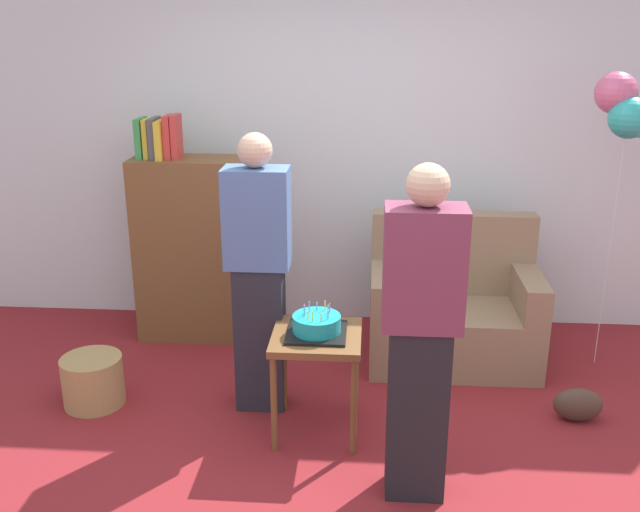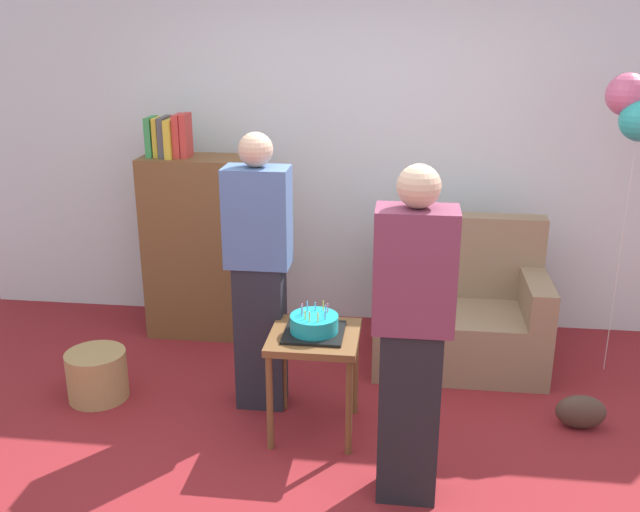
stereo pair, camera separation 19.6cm
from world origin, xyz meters
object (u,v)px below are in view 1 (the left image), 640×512
at_px(birthday_cake, 317,325).
at_px(balloon_bunch, 629,109).
at_px(person_blowing_candles, 258,274).
at_px(handbag, 578,405).
at_px(side_table, 317,349).
at_px(couch, 452,311).
at_px(person_holding_cake, 421,336).
at_px(bookshelf, 193,246).
at_px(wicker_basket, 93,381).

relative_size(birthday_cake, balloon_bunch, 0.17).
distance_m(birthday_cake, person_blowing_candles, 0.47).
bearing_deg(handbag, balloon_bunch, 67.19).
distance_m(side_table, birthday_cake, 0.14).
distance_m(side_table, balloon_bunch, 2.38).
bearing_deg(handbag, couch, 130.24).
relative_size(birthday_cake, handbag, 1.14).
bearing_deg(side_table, couch, 49.29).
bearing_deg(birthday_cake, person_blowing_candles, 143.61).
bearing_deg(person_holding_cake, handbag, -131.02).
distance_m(couch, birthday_cake, 1.32).
distance_m(bookshelf, balloon_bunch, 2.97).
height_order(person_holding_cake, balloon_bunch, balloon_bunch).
bearing_deg(birthday_cake, side_table, -166.21).
height_order(side_table, wicker_basket, side_table).
distance_m(couch, person_blowing_candles, 1.47).
height_order(person_blowing_candles, person_holding_cake, same).
xyz_separation_m(person_holding_cake, handbag, (0.97, 0.71, -0.73)).
xyz_separation_m(side_table, wicker_basket, (-1.36, 0.19, -0.35)).
xyz_separation_m(couch, person_blowing_candles, (-1.19, -0.72, 0.49)).
bearing_deg(couch, wicker_basket, -160.37).
bearing_deg(balloon_bunch, couch, -179.32).
height_order(wicker_basket, balloon_bunch, balloon_bunch).
xyz_separation_m(person_blowing_candles, balloon_bunch, (2.16, 0.73, 0.85)).
xyz_separation_m(person_blowing_candles, wicker_basket, (-1.01, -0.07, -0.68)).
bearing_deg(person_holding_cake, side_table, -31.76).
height_order(side_table, balloon_bunch, balloon_bunch).
bearing_deg(person_holding_cake, birthday_cake, -31.76).
bearing_deg(person_holding_cake, balloon_bunch, -118.36).
xyz_separation_m(person_holding_cake, wicker_basket, (-1.87, 0.70, -0.68)).
relative_size(bookshelf, birthday_cake, 4.98).
xyz_separation_m(couch, wicker_basket, (-2.19, -0.78, -0.19)).
bearing_deg(side_table, birthday_cake, 13.79).
relative_size(side_table, person_holding_cake, 0.36).
relative_size(couch, birthday_cake, 3.44).
bearing_deg(side_table, person_blowing_candles, 143.61).
distance_m(person_blowing_candles, handbag, 1.98).
xyz_separation_m(couch, person_holding_cake, (-0.32, -1.48, 0.49)).
relative_size(person_blowing_candles, handbag, 5.82).
distance_m(bookshelf, side_table, 1.56).
bearing_deg(balloon_bunch, person_holding_cake, -131.06).
xyz_separation_m(bookshelf, person_holding_cake, (1.48, -1.72, 0.16)).
bearing_deg(birthday_cake, balloon_bunch, 28.52).
height_order(person_blowing_candles, balloon_bunch, balloon_bunch).
xyz_separation_m(bookshelf, side_table, (0.97, -1.22, -0.17)).
bearing_deg(bookshelf, person_blowing_candles, -57.21).
bearing_deg(wicker_basket, handbag, 0.32).
relative_size(wicker_basket, balloon_bunch, 0.19).
bearing_deg(bookshelf, person_holding_cake, -49.28).
bearing_deg(person_blowing_candles, bookshelf, 135.13).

